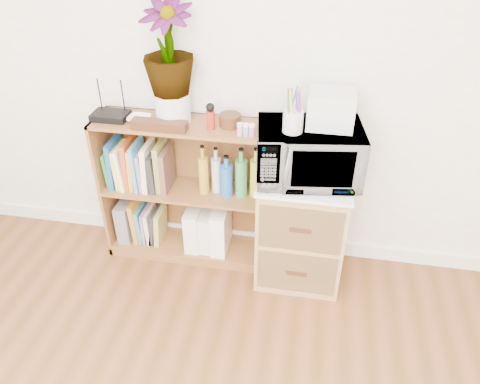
# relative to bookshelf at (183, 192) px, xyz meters

# --- Properties ---
(skirting_board) EXTENTS (4.00, 0.02, 0.10)m
(skirting_board) POSITION_rel_bookshelf_xyz_m (0.35, 0.14, -0.42)
(skirting_board) COLOR white
(skirting_board) RESTS_ON ground
(bookshelf) EXTENTS (1.00, 0.30, 0.95)m
(bookshelf) POSITION_rel_bookshelf_xyz_m (0.00, 0.00, 0.00)
(bookshelf) COLOR brown
(bookshelf) RESTS_ON ground
(wicker_unit) EXTENTS (0.50, 0.45, 0.70)m
(wicker_unit) POSITION_rel_bookshelf_xyz_m (0.75, -0.08, -0.12)
(wicker_unit) COLOR #9E7542
(wicker_unit) RESTS_ON ground
(microwave) EXTENTS (0.60, 0.45, 0.31)m
(microwave) POSITION_rel_bookshelf_xyz_m (0.75, -0.08, 0.40)
(microwave) COLOR silver
(microwave) RESTS_ON wicker_unit
(pen_cup) EXTENTS (0.10, 0.10, 0.11)m
(pen_cup) POSITION_rel_bookshelf_xyz_m (0.66, -0.15, 0.61)
(pen_cup) COLOR silver
(pen_cup) RESTS_ON microwave
(small_appliance) EXTENTS (0.24, 0.20, 0.19)m
(small_appliance) POSITION_rel_bookshelf_xyz_m (0.84, -0.04, 0.65)
(small_appliance) COLOR silver
(small_appliance) RESTS_ON microwave
(router) EXTENTS (0.21, 0.14, 0.04)m
(router) POSITION_rel_bookshelf_xyz_m (-0.39, -0.02, 0.49)
(router) COLOR black
(router) RESTS_ON bookshelf
(white_bowl) EXTENTS (0.13, 0.13, 0.03)m
(white_bowl) POSITION_rel_bookshelf_xyz_m (-0.22, -0.03, 0.49)
(white_bowl) COLOR white
(white_bowl) RESTS_ON bookshelf
(plant_pot) EXTENTS (0.20, 0.20, 0.17)m
(plant_pot) POSITION_rel_bookshelf_xyz_m (-0.03, 0.02, 0.56)
(plant_pot) COLOR silver
(plant_pot) RESTS_ON bookshelf
(potted_plant) EXTENTS (0.28, 0.28, 0.50)m
(potted_plant) POSITION_rel_bookshelf_xyz_m (-0.03, 0.02, 0.89)
(potted_plant) COLOR #30702D
(potted_plant) RESTS_ON plant_pot
(trinket_box) EXTENTS (0.31, 0.08, 0.05)m
(trinket_box) POSITION_rel_bookshelf_xyz_m (-0.07, -0.10, 0.50)
(trinket_box) COLOR #381F0F
(trinket_box) RESTS_ON bookshelf
(kokeshi_doll) EXTENTS (0.05, 0.05, 0.10)m
(kokeshi_doll) POSITION_rel_bookshelf_xyz_m (0.20, -0.04, 0.53)
(kokeshi_doll) COLOR #9D2013
(kokeshi_doll) RESTS_ON bookshelf
(wooden_bowl) EXTENTS (0.12, 0.12, 0.07)m
(wooden_bowl) POSITION_rel_bookshelf_xyz_m (0.30, 0.01, 0.51)
(wooden_bowl) COLOR #3B2510
(wooden_bowl) RESTS_ON bookshelf
(paint_jars) EXTENTS (0.12, 0.04, 0.06)m
(paint_jars) POSITION_rel_bookshelf_xyz_m (0.41, -0.09, 0.51)
(paint_jars) COLOR #D17482
(paint_jars) RESTS_ON bookshelf
(file_box) EXTENTS (0.08, 0.22, 0.28)m
(file_box) POSITION_rel_bookshelf_xyz_m (-0.41, 0.00, -0.27)
(file_box) COLOR slate
(file_box) RESTS_ON bookshelf
(magazine_holder_left) EXTENTS (0.09, 0.23, 0.29)m
(magazine_holder_left) POSITION_rel_bookshelf_xyz_m (0.06, -0.01, -0.26)
(magazine_holder_left) COLOR silver
(magazine_holder_left) RESTS_ON bookshelf
(magazine_holder_mid) EXTENTS (0.08, 0.21, 0.26)m
(magazine_holder_mid) POSITION_rel_bookshelf_xyz_m (0.14, -0.01, -0.27)
(magazine_holder_mid) COLOR silver
(magazine_holder_mid) RESTS_ON bookshelf
(magazine_holder_right) EXTENTS (0.10, 0.24, 0.30)m
(magazine_holder_right) POSITION_rel_bookshelf_xyz_m (0.24, -0.01, -0.25)
(magazine_holder_right) COLOR white
(magazine_holder_right) RESTS_ON bookshelf
(cookbooks) EXTENTS (0.39, 0.20, 0.31)m
(cookbooks) POSITION_rel_bookshelf_xyz_m (-0.26, 0.00, 0.16)
(cookbooks) COLOR #217E25
(cookbooks) RESTS_ON bookshelf
(liquor_bottles) EXTENTS (0.45, 0.07, 0.31)m
(liquor_bottles) POSITION_rel_bookshelf_xyz_m (0.34, -0.00, 0.17)
(liquor_bottles) COLOR #B58F22
(liquor_bottles) RESTS_ON bookshelf
(lower_books) EXTENTS (0.20, 0.19, 0.30)m
(lower_books) POSITION_rel_bookshelf_xyz_m (-0.26, -0.00, -0.28)
(lower_books) COLOR #C27B22
(lower_books) RESTS_ON bookshelf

